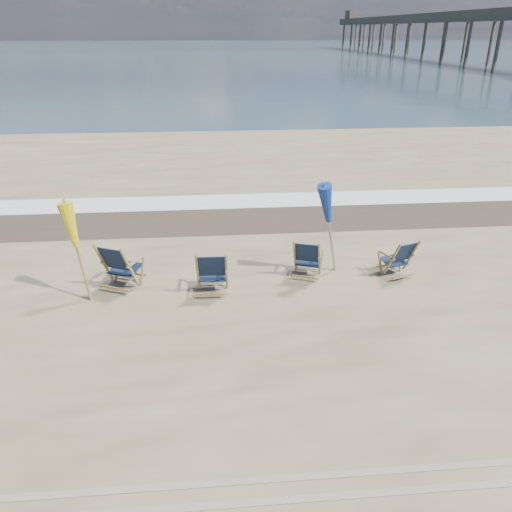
# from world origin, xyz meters

# --- Properties ---
(ocean) EXTENTS (400.00, 400.00, 0.00)m
(ocean) POSITION_xyz_m (0.00, 128.00, 0.00)
(ocean) COLOR #364C5B
(ocean) RESTS_ON ground
(surf_foam) EXTENTS (200.00, 1.40, 0.01)m
(surf_foam) POSITION_xyz_m (0.00, 8.30, 0.00)
(surf_foam) COLOR silver
(surf_foam) RESTS_ON ground
(wet_sand_strip) EXTENTS (200.00, 2.60, 0.00)m
(wet_sand_strip) POSITION_xyz_m (0.00, 6.80, 0.00)
(wet_sand_strip) COLOR #42362A
(wet_sand_strip) RESTS_ON ground
(beach_chair_0) EXTENTS (0.94, 0.99, 1.07)m
(beach_chair_0) POSITION_xyz_m (-2.48, 2.61, 0.54)
(beach_chair_0) COLOR #121E34
(beach_chair_0) RESTS_ON ground
(beach_chair_1) EXTENTS (0.67, 0.75, 1.01)m
(beach_chair_1) POSITION_xyz_m (-0.57, 2.32, 0.50)
(beach_chair_1) COLOR #121E34
(beach_chair_1) RESTS_ON ground
(beach_chair_2) EXTENTS (0.78, 0.83, 0.93)m
(beach_chair_2) POSITION_xyz_m (1.38, 2.82, 0.46)
(beach_chair_2) COLOR #121E34
(beach_chair_2) RESTS_ON ground
(beach_chair_3) EXTENTS (0.76, 0.81, 0.91)m
(beach_chair_3) POSITION_xyz_m (3.36, 2.84, 0.45)
(beach_chair_3) COLOR #121E34
(beach_chair_3) RESTS_ON ground
(umbrella_yellow) EXTENTS (0.30, 0.30, 1.97)m
(umbrella_yellow) POSITION_xyz_m (-3.34, 2.43, 1.45)
(umbrella_yellow) COLOR olive
(umbrella_yellow) RESTS_ON ground
(umbrella_blue) EXTENTS (0.30, 0.30, 2.17)m
(umbrella_blue) POSITION_xyz_m (1.63, 3.05, 1.64)
(umbrella_blue) COLOR #A5A5AD
(umbrella_blue) RESTS_ON ground
(fishing_pier) EXTENTS (4.40, 140.00, 9.30)m
(fishing_pier) POSITION_xyz_m (38.00, 74.00, 4.65)
(fishing_pier) COLOR #4F473A
(fishing_pier) RESTS_ON ground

